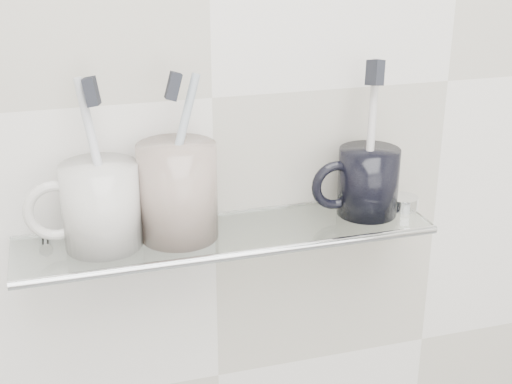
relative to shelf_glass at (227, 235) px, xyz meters
name	(u,v)px	position (x,y,z in m)	size (l,w,h in m)	color
wall_back	(212,98)	(0.00, 0.06, 0.15)	(2.50, 2.50, 0.00)	silver
shelf_glass	(227,235)	(0.00, 0.00, 0.00)	(0.50, 0.12, 0.01)	silver
shelf_rail	(239,255)	(0.00, -0.06, 0.00)	(0.01, 0.01, 0.50)	silver
bracket_left	(46,249)	(-0.21, 0.05, -0.01)	(0.02, 0.02, 0.03)	silver
bracket_right	(369,209)	(0.21, 0.05, -0.01)	(0.02, 0.02, 0.03)	silver
mug_left	(101,206)	(-0.14, 0.00, 0.05)	(0.09, 0.09, 0.10)	silver
mug_left_handle	(56,211)	(-0.19, 0.00, 0.05)	(0.07, 0.07, 0.01)	silver
toothbrush_left	(98,163)	(-0.14, 0.00, 0.10)	(0.01, 0.01, 0.19)	silver
bristles_left	(91,91)	(-0.14, 0.00, 0.19)	(0.01, 0.02, 0.03)	black
mug_center	(178,191)	(-0.06, 0.00, 0.06)	(0.09, 0.09, 0.11)	silver
mug_center_handle	(133,196)	(-0.11, 0.00, 0.06)	(0.08, 0.08, 0.01)	silver
toothbrush_center	(176,155)	(-0.06, 0.00, 0.10)	(0.01, 0.01, 0.19)	#95ADBD
bristles_center	(173,86)	(-0.06, 0.00, 0.19)	(0.01, 0.02, 0.03)	black
mug_right	(368,182)	(0.19, 0.00, 0.05)	(0.08, 0.08, 0.09)	black
mug_right_handle	(336,185)	(0.14, 0.00, 0.05)	(0.06, 0.06, 0.01)	black
toothbrush_right	(371,137)	(0.19, 0.00, 0.10)	(0.01, 0.01, 0.19)	beige
bristles_right	(375,73)	(0.19, 0.00, 0.19)	(0.01, 0.02, 0.03)	black
chrome_cap	(403,203)	(0.24, 0.00, 0.01)	(0.04, 0.04, 0.02)	silver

